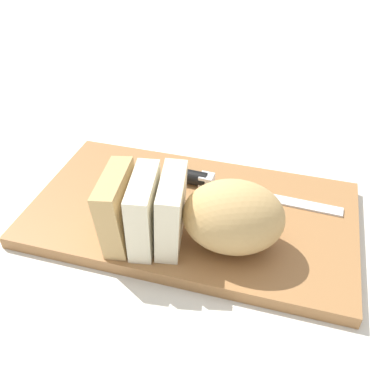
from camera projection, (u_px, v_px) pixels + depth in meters
The scene contains 6 objects.
ground_plane at pixel (192, 218), 0.60m from camera, with size 3.00×3.00×0.00m, color silver.
cutting_board at pixel (192, 214), 0.60m from camera, with size 0.45×0.25×0.02m, color #9E6B3D.
bread_loaf at pixel (197, 214), 0.51m from camera, with size 0.23×0.12×0.09m.
bread_knife at pixel (208, 182), 0.63m from camera, with size 0.26×0.03×0.02m.
crumb_near_knife at pixel (165, 189), 0.62m from camera, with size 0.00×0.00×0.00m, color tan.
crumb_near_loaf at pixel (208, 216), 0.57m from camera, with size 0.01×0.01×0.01m, color tan.
Camera 1 is at (-0.12, 0.43, 0.40)m, focal length 39.70 mm.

